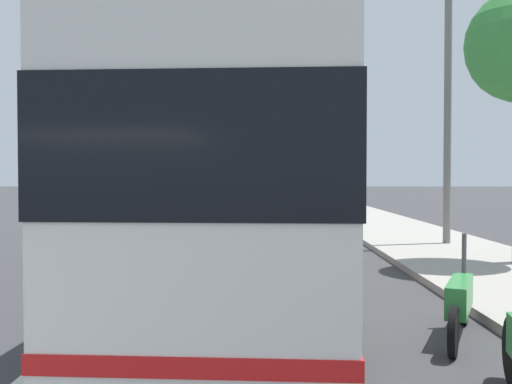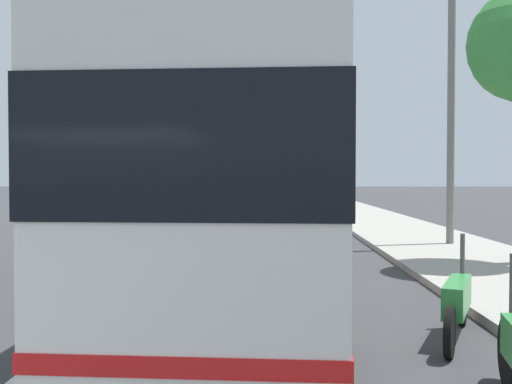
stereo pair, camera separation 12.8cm
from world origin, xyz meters
name	(u,v)px [view 1 (the left image)]	position (x,y,z in m)	size (l,w,h in m)	color
lane_divider_line	(137,282)	(10.00, 0.00, 0.00)	(110.00, 0.16, 0.01)	silver
coach_bus	(249,183)	(8.83, -2.12, 1.86)	(11.32, 3.15, 3.30)	silver
motorcycle_nearest_curb	(460,302)	(6.20, -4.73, 0.46)	(2.00, 0.91, 1.23)	black
car_ahead_same_lane	(268,203)	(28.06, -2.69, 0.68)	(4.24, 1.98, 1.44)	gray
car_far_distant	(176,202)	(28.07, 1.83, 0.68)	(4.72, 1.87, 1.41)	navy
utility_pole	(448,91)	(15.29, -7.44, 4.31)	(0.20, 0.20, 8.63)	slate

